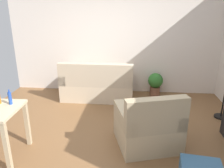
{
  "coord_description": "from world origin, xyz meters",
  "views": [
    {
      "loc": [
        0.47,
        -3.34,
        2.09
      ],
      "look_at": [
        0.1,
        0.5,
        0.75
      ],
      "focal_mm": 35.81,
      "sensor_mm": 36.0,
      "label": 1
    }
  ],
  "objects": [
    {
      "name": "couch",
      "position": [
        -0.35,
        1.59,
        0.31
      ],
      "size": [
        1.66,
        0.84,
        0.92
      ],
      "rotation": [
        0.0,
        0.0,
        3.14
      ],
      "color": "beige",
      "rests_on": "ground_plane"
    },
    {
      "name": "bottle_blue",
      "position": [
        -1.27,
        -0.55,
        0.86
      ],
      "size": [
        0.05,
        0.05,
        0.22
      ],
      "color": "#2347A3",
      "rests_on": "desk"
    },
    {
      "name": "wall_rear",
      "position": [
        0.0,
        2.2,
        1.35
      ],
      "size": [
        5.2,
        0.1,
        2.7
      ],
      "primitive_type": "cube",
      "color": "silver",
      "rests_on": "ground_plane"
    },
    {
      "name": "ground_plane",
      "position": [
        0.0,
        0.0,
        -0.01
      ],
      "size": [
        5.2,
        4.4,
        0.02
      ],
      "primitive_type": "cube",
      "color": "brown"
    },
    {
      "name": "armchair",
      "position": [
        0.74,
        -0.25,
        0.32
      ],
      "size": [
        1.1,
        1.06,
        0.92
      ],
      "rotation": [
        0.0,
        0.0,
        3.43
      ],
      "color": "tan",
      "rests_on": "ground_plane"
    },
    {
      "name": "potted_plant",
      "position": [
        1.03,
        1.9,
        0.33
      ],
      "size": [
        0.36,
        0.36,
        0.57
      ],
      "color": "brown",
      "rests_on": "ground_plane"
    }
  ]
}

